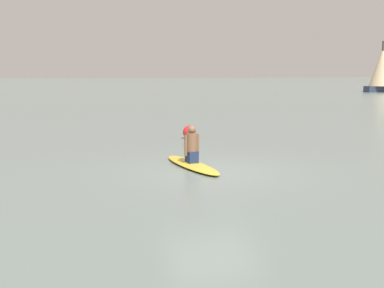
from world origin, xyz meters
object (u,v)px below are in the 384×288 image
Objects in this scene: person_paddler at (192,146)px; buoy_marker at (189,132)px; sailboat_center_horizon at (382,68)px; surfboard at (192,165)px.

person_paddler is 1.95× the size of buoy_marker.
sailboat_center_horizon is 51.44m from buoy_marker.
sailboat_center_horizon is (-38.14, -41.51, 3.07)m from surfboard.
person_paddler reaches higher than surfboard.
buoy_marker is at bearing 156.30° from person_paddler.
buoy_marker is at bearing 156.30° from surfboard.
person_paddler is 56.43m from sailboat_center_horizon.
surfboard is 0.53m from person_paddler.
surfboard is 3.03× the size of person_paddler.
sailboat_center_horizon is 12.50× the size of buoy_marker.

